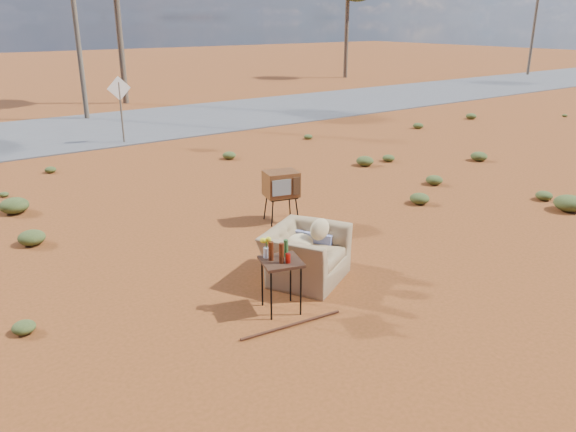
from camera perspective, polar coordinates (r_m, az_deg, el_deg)
ground at (r=8.85m, az=2.54°, el=-7.08°), size 140.00×140.00×0.00m
highway at (r=22.09m, az=-22.73°, el=7.73°), size 140.00×7.00×0.04m
armchair at (r=8.96m, az=1.94°, el=-3.07°), size 1.66×1.55×1.12m
tv_unit at (r=11.32m, az=-0.70°, el=3.20°), size 0.76×0.67×1.05m
side_table at (r=7.83m, az=-1.04°, el=-4.30°), size 0.68×0.68×1.08m
rusty_bar at (r=7.76m, az=0.37°, el=-11.00°), size 1.52×0.22×0.04m
road_sign at (r=19.43m, az=-16.71°, el=11.44°), size 0.78×0.06×2.19m
utility_pole_center at (r=24.67m, az=-20.86°, el=18.75°), size 1.40×0.20×8.00m
utility_pole_east at (r=45.60m, az=23.86°, el=18.19°), size 1.40×0.20×8.00m
scrub_patch at (r=11.98m, az=-13.90°, el=0.32°), size 17.49×8.07×0.33m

